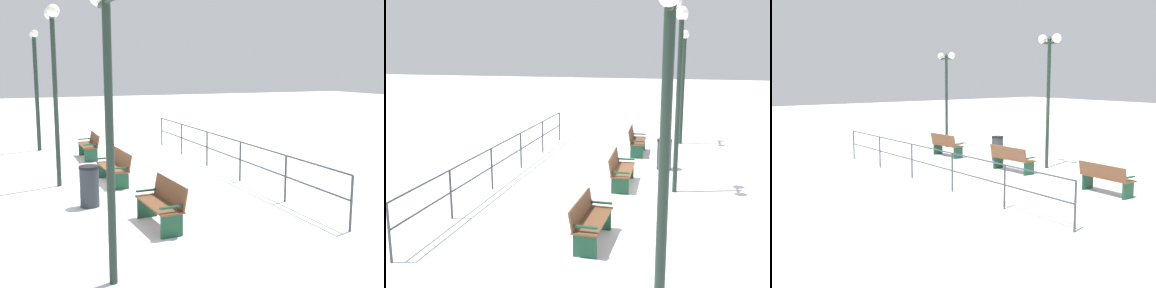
{
  "view_description": "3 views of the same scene",
  "coord_description": "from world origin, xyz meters",
  "views": [
    {
      "loc": [
        2.75,
        12.5,
        3.12
      ],
      "look_at": [
        -2.32,
        0.26,
        0.99
      ],
      "focal_mm": 44.23,
      "sensor_mm": 36.0,
      "label": 1
    },
    {
      "loc": [
        1.61,
        -12.45,
        3.82
      ],
      "look_at": [
        -1.69,
        1.49,
        0.78
      ],
      "focal_mm": 44.61,
      "sensor_mm": 36.0,
      "label": 2
    },
    {
      "loc": [
        -11.18,
        -12.13,
        3.31
      ],
      "look_at": [
        -1.38,
        1.07,
        0.94
      ],
      "focal_mm": 45.45,
      "sensor_mm": 36.0,
      "label": 3
    }
  ],
  "objects": [
    {
      "name": "ground_plane",
      "position": [
        0.0,
        0.0,
        0.0
      ],
      "size": [
        80.0,
        80.0,
        0.0
      ],
      "primitive_type": "plane",
      "color": "white",
      "rests_on": "ground"
    },
    {
      "name": "bench_nearest",
      "position": [
        -0.18,
        -3.9,
        0.47
      ],
      "size": [
        0.58,
        1.59,
        0.87
      ],
      "rotation": [
        0.0,
        0.0,
        -0.02
      ],
      "color": "brown",
      "rests_on": "ground"
    },
    {
      "name": "bench_second",
      "position": [
        -0.16,
        -0.0,
        0.47
      ],
      "size": [
        0.62,
        1.71,
        0.89
      ],
      "rotation": [
        0.0,
        0.0,
        0.04
      ],
      "color": "brown",
      "rests_on": "ground"
    },
    {
      "name": "bench_third",
      "position": [
        -0.18,
        3.9,
        0.48
      ],
      "size": [
        0.61,
        1.57,
        0.93
      ],
      "rotation": [
        0.0,
        0.0,
        0.05
      ],
      "color": "brown",
      "rests_on": "ground"
    },
    {
      "name": "lamppost_near",
      "position": [
        1.31,
        -6.24,
        2.88
      ],
      "size": [
        0.26,
        1.02,
        4.49
      ],
      "color": "#1E2D23",
      "rests_on": "ground"
    },
    {
      "name": "lamppost_middle",
      "position": [
        1.31,
        -0.24,
        3.44
      ],
      "size": [
        0.32,
        0.98,
        4.68
      ],
      "color": "#1E2D23",
      "rests_on": "ground"
    },
    {
      "name": "lamppost_far",
      "position": [
        1.31,
        6.02,
        3.09
      ],
      "size": [
        0.3,
        1.14,
        4.28
      ],
      "color": "#1E2D23",
      "rests_on": "ground"
    },
    {
      "name": "waterfront_railing",
      "position": [
        -3.42,
        0.0,
        0.76
      ],
      "size": [
        0.05,
        11.23,
        1.13
      ],
      "color": "#383D42",
      "rests_on": "ground"
    },
    {
      "name": "trash_bin",
      "position": [
        0.91,
        1.98,
        0.48
      ],
      "size": [
        0.46,
        0.46,
        0.94
      ],
      "color": "#2D3338",
      "rests_on": "ground"
    }
  ]
}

